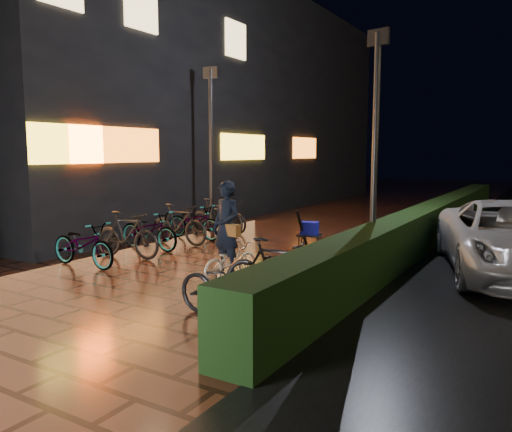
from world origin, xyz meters
The scene contains 10 objects.
ground centered at (0.00, 0.00, 0.00)m, with size 80.00×80.00×0.00m, color #381911.
hedge centered at (3.30, 8.00, 0.50)m, with size 0.70×20.00×1.00m, color black.
storefront_block centered at (-9.50, 11.50, 4.50)m, with size 12.09×22.00×9.00m.
lamp_post_hedge centered at (2.98, 3.84, 2.65)m, with size 0.46×0.17×4.82m.
lamp_post_sf centered at (-2.75, 6.07, 2.70)m, with size 0.47×0.16×4.90m.
cyclist centered at (0.89, 1.61, 0.70)m, with size 0.76×1.38×1.88m.
traffic_barrier centered at (2.95, 0.95, 0.34)m, with size 0.58×1.69×0.68m.
cart_assembly centered at (1.09, 4.80, 0.54)m, with size 0.66×0.70×1.06m.
parked_bikes_storefront centered at (-2.34, 3.76, 0.50)m, with size 2.10×6.10×1.07m.
parked_bikes_hedge centered at (2.35, 0.11, 0.51)m, with size 2.06×1.73×1.07m.
Camera 1 is at (6.18, -6.13, 2.41)m, focal length 35.00 mm.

